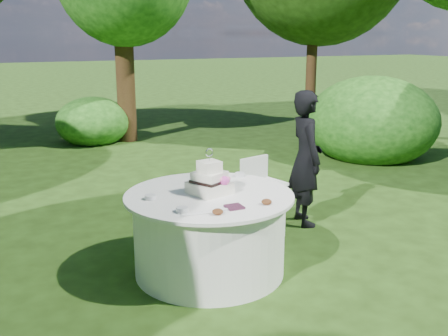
{
  "coord_description": "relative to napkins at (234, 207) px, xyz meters",
  "views": [
    {
      "loc": [
        -1.75,
        -4.24,
        2.2
      ],
      "look_at": [
        0.15,
        0.0,
        1.0
      ],
      "focal_mm": 42.0,
      "sensor_mm": 36.0,
      "label": 1
    }
  ],
  "objects": [
    {
      "name": "cake",
      "position": [
        -0.03,
        0.47,
        0.1
      ],
      "size": [
        0.41,
        0.41,
        0.43
      ],
      "color": "silver",
      "rests_on": "table"
    },
    {
      "name": "ground",
      "position": [
        -0.04,
        0.45,
        -0.78
      ],
      "size": [
        80.0,
        80.0,
        0.0
      ],
      "primitive_type": "plane",
      "color": "#1F350E",
      "rests_on": "ground"
    },
    {
      "name": "chair",
      "position": [
        0.84,
        1.12,
        -0.26
      ],
      "size": [
        0.48,
        0.47,
        0.87
      ],
      "color": "white",
      "rests_on": "ground"
    },
    {
      "name": "table",
      "position": [
        -0.04,
        0.45,
        -0.39
      ],
      "size": [
        1.56,
        1.56,
        0.77
      ],
      "color": "white",
      "rests_on": "ground"
    },
    {
      "name": "napkins",
      "position": [
        0.0,
        0.0,
        0.0
      ],
      "size": [
        0.14,
        0.14,
        0.02
      ],
      "primitive_type": "cube",
      "color": "#401B2F",
      "rests_on": "table"
    },
    {
      "name": "votives",
      "position": [
        -0.18,
        0.49,
        0.01
      ],
      "size": [
        1.16,
        0.9,
        0.04
      ],
      "color": "silver",
      "rests_on": "table"
    },
    {
      "name": "guest",
      "position": [
        1.49,
        1.22,
        0.01
      ],
      "size": [
        0.49,
        0.64,
        1.58
      ],
      "primitive_type": "imported",
      "rotation": [
        0.0,
        0.0,
        1.36
      ],
      "color": "black",
      "rests_on": "ground"
    },
    {
      "name": "petal_cups",
      "position": [
        0.13,
        0.27,
        0.02
      ],
      "size": [
        0.58,
        1.12,
        0.05
      ],
      "color": "#562D16",
      "rests_on": "table"
    },
    {
      "name": "feather_plume",
      "position": [
        -0.25,
        -0.01,
        -0.0
      ],
      "size": [
        0.48,
        0.07,
        0.01
      ],
      "primitive_type": "ellipsoid",
      "color": "white",
      "rests_on": "table"
    }
  ]
}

